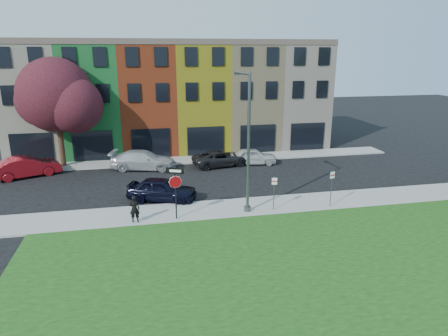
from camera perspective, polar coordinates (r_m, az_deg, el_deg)
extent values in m
plane|color=black|center=(22.42, 3.97, -8.66)|extent=(120.00, 120.00, 0.00)
cube|color=gray|center=(25.57, 6.53, -5.33)|extent=(40.00, 3.00, 0.12)
cube|color=gray|center=(35.90, -7.04, 1.06)|extent=(40.00, 2.40, 0.12)
cube|color=beige|center=(42.07, -24.74, 8.81)|extent=(5.00, 10.00, 10.00)
cube|color=green|center=(41.23, -17.89, 9.39)|extent=(5.00, 10.00, 10.00)
cube|color=#AB3C1C|center=(40.99, -10.85, 9.84)|extent=(5.00, 10.00, 10.00)
cube|color=gold|center=(41.36, -3.80, 10.15)|extent=(5.00, 10.00, 10.00)
cube|color=tan|center=(42.33, 3.03, 10.30)|extent=(5.00, 10.00, 10.00)
cube|color=beige|center=(43.84, 9.47, 10.32)|extent=(5.00, 10.00, 10.00)
cube|color=black|center=(36.69, -6.49, 3.73)|extent=(30.00, 0.12, 2.60)
cylinder|color=black|center=(23.00, -6.92, -3.73)|extent=(0.08, 0.08, 2.98)
cylinder|color=white|center=(22.73, -6.98, -1.98)|extent=(0.71, 0.28, 0.75)
cylinder|color=maroon|center=(22.71, -6.97, -2.00)|extent=(0.67, 0.26, 0.71)
cube|color=black|center=(22.54, -7.04, -0.40)|extent=(1.00, 0.39, 0.34)
cube|color=white|center=(22.51, -7.03, -0.42)|extent=(0.63, 0.24, 0.14)
imported|color=black|center=(23.17, -12.67, -5.71)|extent=(0.69, 0.55, 1.59)
imported|color=black|center=(26.45, -8.85, -3.03)|extent=(4.82, 5.73, 1.54)
imported|color=maroon|center=(34.65, -26.32, 0.16)|extent=(5.22, 6.11, 1.61)
imported|color=#ADAEB2|center=(33.75, -11.43, 1.13)|extent=(4.52, 6.32, 1.56)
imported|color=black|center=(34.05, -0.52, 1.39)|extent=(3.91, 5.56, 1.33)
imported|color=silver|center=(34.72, 4.19, 1.69)|extent=(2.79, 4.51, 1.38)
cylinder|color=#4C5052|center=(23.20, 3.52, 3.27)|extent=(0.18, 0.18, 8.21)
cylinder|color=#4C5052|center=(24.40, 3.36, -5.80)|extent=(0.40, 0.40, 0.30)
cylinder|color=#4C5052|center=(23.57, 2.84, 13.33)|extent=(0.29, 2.00, 0.12)
cube|color=#4C5052|center=(24.62, 1.98, 13.35)|extent=(0.30, 0.57, 0.16)
cylinder|color=#4C5052|center=(24.39, 7.14, -3.59)|extent=(0.05, 0.05, 2.15)
cube|color=white|center=(24.11, 7.23, -1.89)|extent=(0.32, 0.08, 0.42)
cube|color=maroon|center=(24.10, 7.24, -1.90)|extent=(0.32, 0.07, 0.06)
cylinder|color=#4C5052|center=(25.58, 15.07, -2.80)|extent=(0.05, 0.05, 2.39)
cube|color=white|center=(25.29, 15.24, -0.98)|extent=(0.32, 0.09, 0.42)
cube|color=maroon|center=(25.28, 15.26, -1.00)|extent=(0.31, 0.08, 0.06)
cylinder|color=black|center=(36.13, -22.22, 3.28)|extent=(0.44, 0.44, 3.83)
sphere|color=black|center=(35.52, -22.92, 9.59)|extent=(6.01, 6.01, 6.01)
sphere|color=black|center=(34.46, -20.59, 8.40)|extent=(4.51, 4.51, 4.51)
sphere|color=black|center=(36.89, -24.60, 8.66)|extent=(4.21, 4.21, 4.21)
sphere|color=black|center=(35.97, -22.46, 11.40)|extent=(3.61, 3.61, 3.61)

